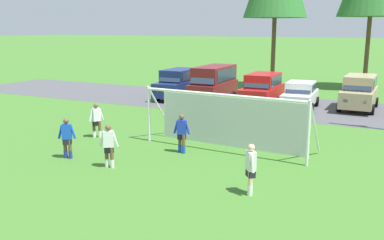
# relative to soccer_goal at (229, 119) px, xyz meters

# --- Properties ---
(ground_plane) EXTENTS (400.00, 400.00, 0.00)m
(ground_plane) POSITION_rel_soccer_goal_xyz_m (-0.47, 0.54, -1.29)
(ground_plane) COLOR #3D7028
(parking_lot_strip) EXTENTS (52.00, 8.40, 0.01)m
(parking_lot_strip) POSITION_rel_soccer_goal_xyz_m (-0.47, 10.75, -1.29)
(parking_lot_strip) COLOR #4C4C51
(parking_lot_strip) RESTS_ON ground
(soccer_goal) EXTENTS (7.52, 2.39, 2.57)m
(soccer_goal) POSITION_rel_soccer_goal_xyz_m (0.00, 0.00, 0.00)
(soccer_goal) COLOR white
(soccer_goal) RESTS_ON ground
(player_striker_near) EXTENTS (0.70, 0.42, 1.64)m
(player_striker_near) POSITION_rel_soccer_goal_xyz_m (-5.19, -4.33, -0.47)
(player_striker_near) COLOR brown
(player_striker_near) RESTS_ON ground
(player_midfield_center) EXTENTS (0.47, 0.67, 1.64)m
(player_midfield_center) POSITION_rel_soccer_goal_xyz_m (2.61, -4.68, -0.47)
(player_midfield_center) COLOR beige
(player_midfield_center) RESTS_ON ground
(player_defender_far) EXTENTS (0.45, 0.67, 1.64)m
(player_defender_far) POSITION_rel_soccer_goal_xyz_m (-6.28, -1.13, -0.47)
(player_defender_far) COLOR brown
(player_defender_far) RESTS_ON ground
(player_winger_left) EXTENTS (0.70, 0.42, 1.64)m
(player_winger_left) POSITION_rel_soccer_goal_xyz_m (-2.98, -4.52, -0.47)
(player_winger_left) COLOR brown
(player_winger_left) RESTS_ON ground
(player_winger_right) EXTENTS (0.75, 0.34, 1.64)m
(player_winger_right) POSITION_rel_soccer_goal_xyz_m (-1.46, -1.59, -0.47)
(player_winger_right) COLOR brown
(player_winger_right) RESTS_ON ground
(parked_car_slot_far_left) EXTENTS (2.23, 4.65, 2.16)m
(parked_car_slot_far_left) POSITION_rel_soccer_goal_xyz_m (-8.12, 10.50, -0.18)
(parked_car_slot_far_left) COLOR navy
(parked_car_slot_far_left) RESTS_ON ground
(parked_car_slot_left) EXTENTS (2.29, 4.85, 2.52)m
(parked_car_slot_left) POSITION_rel_soccer_goal_xyz_m (-5.20, 10.22, 0.05)
(parked_car_slot_left) COLOR maroon
(parked_car_slot_left) RESTS_ON ground
(parked_car_slot_center_left) EXTENTS (2.22, 4.64, 2.16)m
(parked_car_slot_center_left) POSITION_rel_soccer_goal_xyz_m (-1.72, 10.32, -0.18)
(parked_car_slot_center_left) COLOR red
(parked_car_slot_center_left) RESTS_ON ground
(parked_car_slot_center) EXTENTS (2.23, 4.30, 1.72)m
(parked_car_slot_center) POSITION_rel_soccer_goal_xyz_m (0.71, 10.59, -0.42)
(parked_car_slot_center) COLOR silver
(parked_car_slot_center) RESTS_ON ground
(parked_car_slot_center_right) EXTENTS (2.17, 4.61, 2.16)m
(parked_car_slot_center_right) POSITION_rel_soccer_goal_xyz_m (4.12, 12.00, -0.18)
(parked_car_slot_center_right) COLOR tan
(parked_car_slot_center_right) RESTS_ON ground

